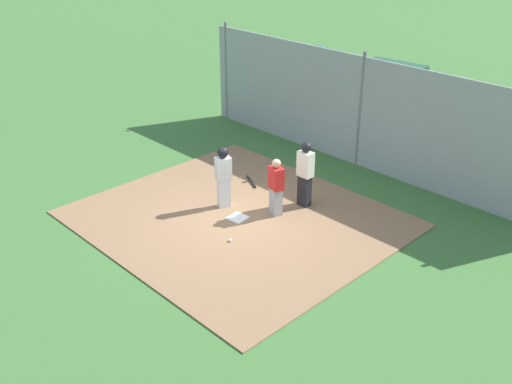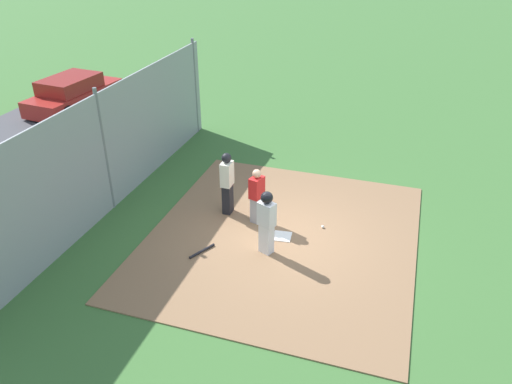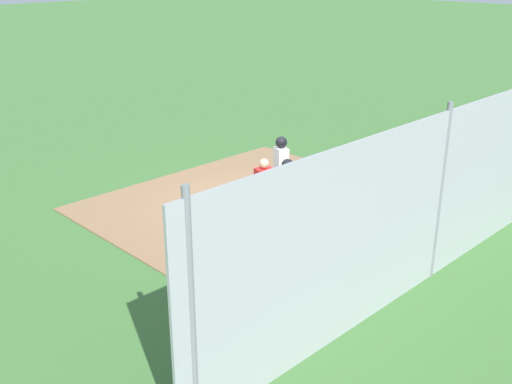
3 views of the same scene
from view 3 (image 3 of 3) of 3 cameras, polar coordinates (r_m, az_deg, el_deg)
The scene contains 9 objects.
ground_plane at distance 14.57m, azimuth -0.17°, elevation -1.33°, with size 140.00×140.00×0.00m, color #3D6B33.
dirt_infield at distance 14.57m, azimuth -0.17°, elevation -1.27°, with size 7.20×6.40×0.03m, color #896647.
home_plate at distance 14.56m, azimuth -0.17°, elevation -1.18°, with size 0.44×0.44×0.02m, color white.
catcher at distance 13.40m, azimuth 0.75°, elevation 0.23°, with size 0.44×0.36×1.48m.
umpire at distance 12.68m, azimuth 2.95°, elevation -0.36°, with size 0.38×0.26×1.72m.
runner at distance 14.59m, azimuth 2.38°, elevation 2.64°, with size 0.39×0.45×1.61m.
baseball_bat at distance 14.39m, azimuth 7.84°, elevation -1.59°, with size 0.06×0.06×0.75m, color black.
baseball at distance 14.72m, azimuth -4.49°, elevation -0.88°, with size 0.07×0.07×0.07m, color white.
backstop_fence at distance 11.30m, azimuth 17.01°, elevation -0.46°, with size 12.00×0.10×3.35m.
Camera 3 is at (-9.38, -9.62, 5.63)m, focal length 42.12 mm.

